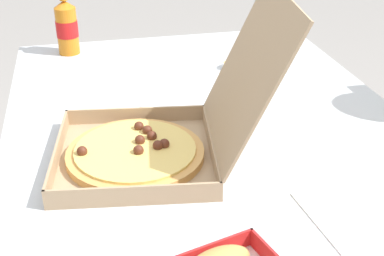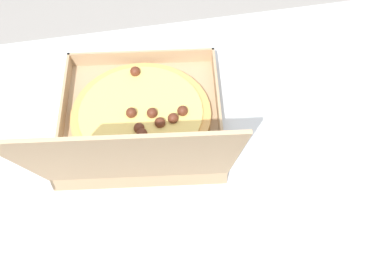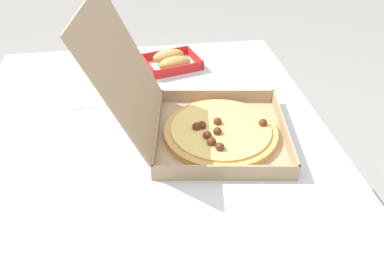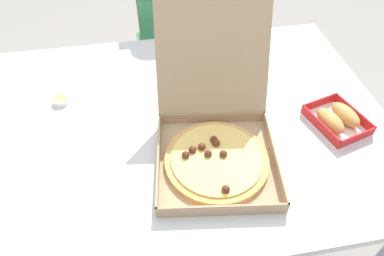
% 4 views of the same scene
% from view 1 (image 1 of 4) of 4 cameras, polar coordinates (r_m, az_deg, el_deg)
% --- Properties ---
extents(dining_table, '(1.49, 1.05, 0.70)m').
position_cam_1_polar(dining_table, '(1.37, 2.12, -2.19)').
color(dining_table, silver).
rests_on(dining_table, ground_plane).
extents(pizza_box_open, '(0.42, 0.55, 0.37)m').
position_cam_1_polar(pizza_box_open, '(1.19, -4.09, -1.25)').
color(pizza_box_open, tan).
rests_on(pizza_box_open, dining_table).
extents(cola_bottle, '(0.07, 0.07, 0.22)m').
position_cam_1_polar(cola_bottle, '(1.86, -13.50, 10.70)').
color(cola_bottle, orange).
rests_on(cola_bottle, dining_table).
extents(paper_menu, '(0.22, 0.17, 0.00)m').
position_cam_1_polar(paper_menu, '(1.07, 16.86, -9.28)').
color(paper_menu, white).
rests_on(paper_menu, dining_table).
extents(dipping_sauce_cup, '(0.06, 0.06, 0.02)m').
position_cam_1_polar(dipping_sauce_cup, '(1.71, 4.19, 6.87)').
color(dipping_sauce_cup, white).
rests_on(dipping_sauce_cup, dining_table).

